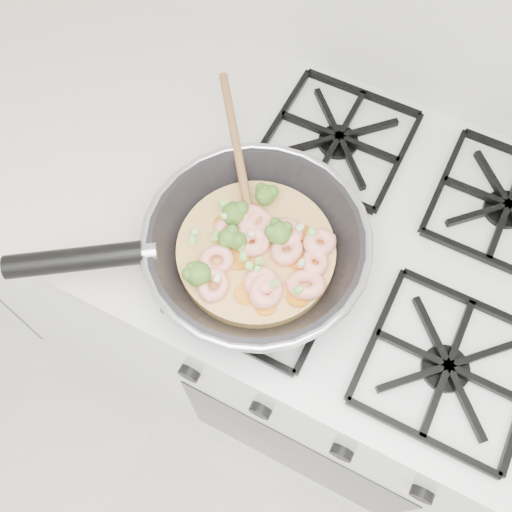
% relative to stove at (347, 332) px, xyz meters
% --- Properties ---
extents(stove, '(0.60, 0.60, 0.92)m').
position_rel_stove_xyz_m(stove, '(0.00, 0.00, 0.00)').
color(stove, white).
rests_on(stove, ground).
extents(counter_left, '(1.00, 0.60, 0.90)m').
position_rel_stove_xyz_m(counter_left, '(-0.80, 0.00, -0.01)').
color(counter_left, white).
rests_on(counter_left, ground).
extents(skillet, '(0.48, 0.45, 0.10)m').
position_rel_stove_xyz_m(skillet, '(-0.18, -0.13, 0.50)').
color(skillet, black).
rests_on(skillet, stove).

